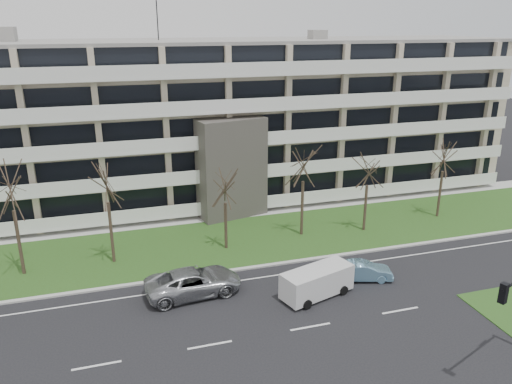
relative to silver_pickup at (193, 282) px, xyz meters
name	(u,v)px	position (x,y,z in m)	size (l,w,h in m)	color
ground	(310,327)	(5.87, -5.69, -0.87)	(160.00, 160.00, 0.00)	black
grass_verge	(249,239)	(5.87, 7.31, -0.84)	(90.00, 10.00, 0.06)	#2C4818
curb	(268,265)	(5.87, 2.31, -0.81)	(90.00, 0.35, 0.12)	#B2B2AD
sidewalk	(232,215)	(5.87, 12.81, -0.83)	(90.00, 2.00, 0.08)	#B2B2AD
lane_edge_line	(275,275)	(5.87, 0.81, -0.86)	(90.00, 0.12, 0.01)	white
apartment_building	(214,120)	(5.86, 19.63, 6.75)	(60.50, 15.10, 18.75)	tan
silver_pickup	(193,282)	(0.00, 0.00, 0.00)	(2.88, 6.25, 1.74)	#ABAEB3
blue_sedan	(363,271)	(11.54, -1.49, -0.22)	(1.38, 3.95, 1.30)	#7FB8DC
white_van	(318,280)	(7.68, -2.51, 0.27)	(5.19, 3.15, 1.89)	silver
tree_1	(9,184)	(-11.03, 6.16, 5.81)	(4.29, 4.29, 8.59)	#382B21
tree_2	(106,178)	(-4.87, 6.23, 5.70)	(4.22, 4.22, 8.44)	#382B21
tree_3	(225,185)	(3.66, 6.12, 4.38)	(3.38, 3.38, 6.76)	#382B21
tree_4	(304,160)	(10.30, 6.85, 5.66)	(4.19, 4.19, 8.39)	#382B21
tree_5	(368,167)	(15.75, 6.18, 4.77)	(3.63, 3.63, 7.26)	#382B21
tree_6	(445,153)	(23.73, 7.08, 5.14)	(3.86, 3.86, 7.73)	#382B21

